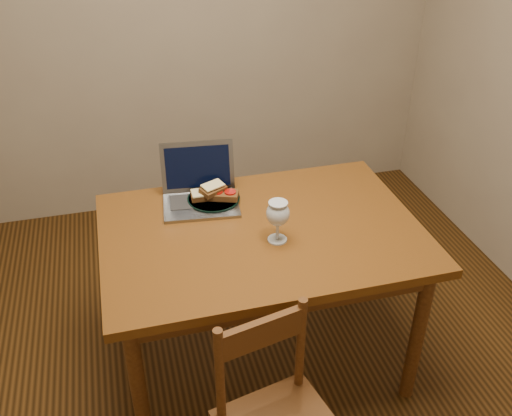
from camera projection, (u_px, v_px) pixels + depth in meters
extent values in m
cube|color=black|center=(246.00, 370.00, 2.67)|extent=(3.20, 3.20, 0.02)
cube|color=gray|center=(177.00, 4.00, 3.28)|extent=(3.20, 0.02, 2.60)
cube|color=#512F0D|center=(262.00, 233.00, 2.34)|extent=(1.30, 0.90, 0.04)
cylinder|color=#3B1F0C|center=(139.00, 393.00, 2.11)|extent=(0.06, 0.06, 0.70)
cylinder|color=#3B1F0C|center=(417.00, 336.00, 2.36)|extent=(0.06, 0.06, 0.70)
cylinder|color=#3B1F0C|center=(126.00, 272.00, 2.72)|extent=(0.06, 0.06, 0.70)
cylinder|color=#3B1F0C|center=(348.00, 236.00, 2.96)|extent=(0.06, 0.06, 0.70)
cube|color=#3B1F0C|center=(262.00, 333.00, 1.85)|extent=(0.31, 0.09, 0.11)
cylinder|color=black|center=(214.00, 200.00, 2.51)|extent=(0.23, 0.23, 0.02)
cube|color=slate|center=(201.00, 206.00, 2.47)|extent=(0.35, 0.26, 0.01)
cube|color=slate|center=(198.00, 166.00, 2.53)|extent=(0.33, 0.10, 0.22)
cube|color=black|center=(198.00, 166.00, 2.53)|extent=(0.29, 0.08, 0.18)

